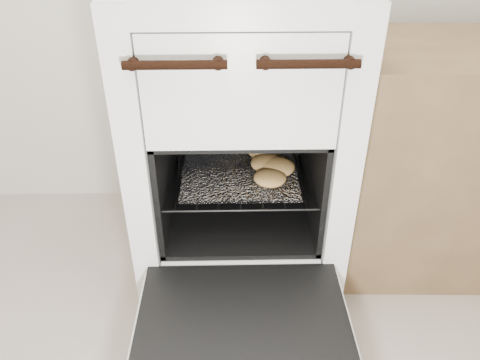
{
  "coord_description": "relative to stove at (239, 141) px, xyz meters",
  "views": [
    {
      "loc": [
        0.16,
        -0.27,
        1.23
      ],
      "look_at": [
        0.19,
        0.97,
        0.44
      ],
      "focal_mm": 35.0,
      "sensor_mm": 36.0,
      "label": 1
    }
  ],
  "objects": [
    {
      "name": "baked_rolls",
      "position": [
        0.1,
        -0.06,
        -0.04
      ],
      "size": [
        0.19,
        0.32,
        0.05
      ],
      "color": "#E3B45B",
      "rests_on": "foil_sheet"
    },
    {
      "name": "stove",
      "position": [
        0.0,
        0.0,
        0.0
      ],
      "size": [
        0.66,
        0.73,
        1.01
      ],
      "color": "silver",
      "rests_on": "ground"
    },
    {
      "name": "foil_sheet",
      "position": [
        -0.0,
        -0.09,
        -0.07
      ],
      "size": [
        0.37,
        0.33,
        0.01
      ],
      "primitive_type": "cube",
      "color": "white",
      "rests_on": "oven_rack"
    },
    {
      "name": "oven_rack",
      "position": [
        -0.0,
        -0.07,
        -0.08
      ],
      "size": [
        0.48,
        0.46,
        0.01
      ],
      "color": "black",
      "rests_on": "stove"
    },
    {
      "name": "oven_door",
      "position": [
        0.0,
        -0.56,
        -0.27
      ],
      "size": [
        0.59,
        0.46,
        0.04
      ],
      "color": "black",
      "rests_on": "stove"
    },
    {
      "name": "counter",
      "position": [
        0.76,
        0.02,
        -0.09
      ],
      "size": [
        0.82,
        0.56,
        0.81
      ],
      "primitive_type": "cube",
      "rotation": [
        0.0,
        0.0,
        -0.03
      ],
      "color": "brown",
      "rests_on": "ground"
    }
  ]
}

